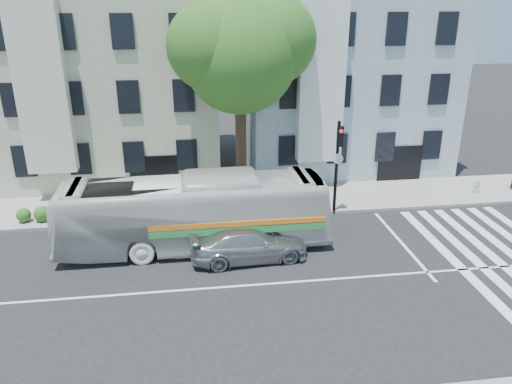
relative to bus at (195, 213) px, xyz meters
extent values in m
plane|color=black|center=(2.54, -3.44, -1.61)|extent=(120.00, 120.00, 0.00)
cube|color=gray|center=(2.54, 4.56, -1.53)|extent=(80.00, 4.00, 0.15)
cube|color=#ACAD91|center=(-4.46, 11.56, 3.89)|extent=(12.00, 10.00, 11.00)
cube|color=#90A1AB|center=(9.54, 11.56, 3.89)|extent=(12.00, 10.00, 11.00)
cylinder|color=#2D2116|center=(2.54, 5.06, 0.99)|extent=(0.56, 0.56, 5.20)
sphere|color=#204C18|center=(2.54, 5.06, 5.89)|extent=(5.60, 5.60, 5.60)
sphere|color=#204C18|center=(4.14, 5.46, 6.59)|extent=(4.40, 4.40, 4.40)
sphere|color=#204C18|center=(1.14, 4.76, 6.39)|extent=(4.20, 4.20, 4.20)
sphere|color=#204C18|center=(2.84, 6.26, 7.59)|extent=(3.80, 3.80, 3.80)
sphere|color=#204C18|center=(1.94, 5.66, 4.89)|extent=(3.40, 3.40, 3.40)
imported|color=silver|center=(0.00, 0.00, 0.00)|extent=(2.86, 11.57, 3.21)
imported|color=#A8AAAF|center=(2.16, -1.35, -0.90)|extent=(2.33, 4.99, 1.41)
cylinder|color=black|center=(6.94, 2.62, 0.77)|extent=(0.16, 0.16, 4.75)
cube|color=black|center=(6.94, 2.37, 2.46)|extent=(0.37, 0.32, 0.96)
sphere|color=red|center=(6.94, 2.24, 2.75)|extent=(0.18, 0.18, 0.18)
cylinder|color=white|center=(6.94, 2.47, 1.33)|extent=(0.49, 0.16, 0.50)
cylinder|color=#B8B8B3|center=(15.39, 3.97, -1.12)|extent=(0.27, 0.27, 0.67)
sphere|color=#B8B8B3|center=(15.39, 3.97, -0.76)|extent=(0.24, 0.24, 0.24)
cylinder|color=#B8B8B3|center=(15.39, 3.97, -1.03)|extent=(0.45, 0.18, 0.16)
camera|label=1|loc=(-0.04, -19.59, 8.64)|focal=35.00mm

